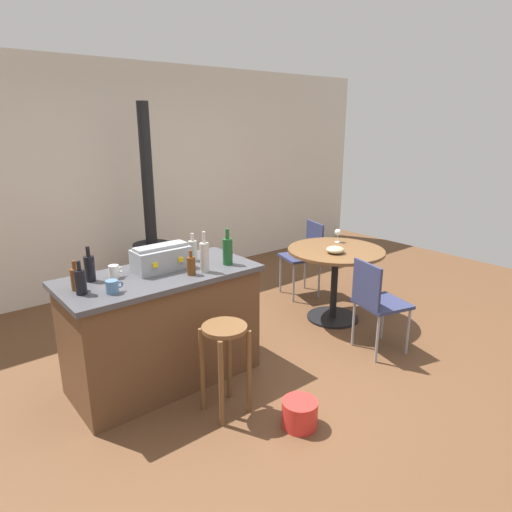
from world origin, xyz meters
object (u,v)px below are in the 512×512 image
(kitchen_island, at_px, (163,327))
(bottle_3, at_px, (90,268))
(cup_1, at_px, (114,272))
(folding_chair_near, at_px, (376,300))
(bottle_1, at_px, (76,279))
(plastic_bucket, at_px, (300,414))
(bottle_5, at_px, (204,256))
(bottle_0, at_px, (228,251))
(bottle_6, at_px, (81,281))
(wood_stove, at_px, (153,254))
(cup_0, at_px, (112,287))
(dining_table, at_px, (335,266))
(folding_chair_far, at_px, (305,252))
(wine_glass, at_px, (338,233))
(bottle_2, at_px, (191,265))
(serving_bowl, at_px, (335,250))
(wooden_stool, at_px, (225,351))
(toolbox, at_px, (161,258))
(bottle_4, at_px, (193,250))

(kitchen_island, xyz_separation_m, bottle_3, (-0.47, 0.15, 0.55))
(cup_1, bearing_deg, folding_chair_near, -24.32)
(bottle_1, distance_m, plastic_bucket, 1.78)
(folding_chair_near, xyz_separation_m, bottle_5, (-1.39, 0.59, 0.52))
(bottle_1, bearing_deg, cup_1, 14.04)
(bottle_0, relative_size, bottle_3, 1.14)
(folding_chair_near, distance_m, bottle_6, 2.44)
(wood_stove, relative_size, cup_0, 18.61)
(dining_table, bearing_deg, wood_stove, 123.15)
(folding_chair_far, distance_m, cup_1, 2.60)
(dining_table, xyz_separation_m, cup_0, (-2.37, -0.10, 0.37))
(wine_glass, bearing_deg, plastic_bucket, -145.07)
(bottle_1, height_order, bottle_5, bottle_5)
(bottle_2, distance_m, serving_bowl, 1.66)
(bottle_3, height_order, serving_bowl, bottle_3)
(bottle_0, xyz_separation_m, cup_0, (-0.97, -0.03, -0.07))
(cup_1, bearing_deg, serving_bowl, -7.42)
(bottle_3, bearing_deg, wooden_stool, -53.41)
(bottle_6, bearing_deg, bottle_3, 57.37)
(toolbox, xyz_separation_m, bottle_4, (0.31, 0.05, -0.00))
(wine_glass, xyz_separation_m, plastic_bucket, (-1.74, -1.21, -0.78))
(bottle_4, xyz_separation_m, bottle_6, (-0.97, -0.18, -0.00))
(wood_stove, relative_size, bottle_1, 10.72)
(bottle_1, relative_size, bottle_3, 0.81)
(dining_table, xyz_separation_m, plastic_bucket, (-1.52, -1.04, -0.49))
(wine_glass, distance_m, plastic_bucket, 2.26)
(bottle_6, bearing_deg, wooden_stool, -38.63)
(folding_chair_near, relative_size, folding_chair_far, 0.98)
(wooden_stool, bearing_deg, wood_stove, 74.78)
(kitchen_island, distance_m, bottle_3, 0.74)
(folding_chair_near, relative_size, plastic_bucket, 3.47)
(cup_0, bearing_deg, bottle_4, 19.88)
(wood_stove, xyz_separation_m, bottle_5, (-0.49, -1.90, 0.50))
(wooden_stool, xyz_separation_m, plastic_bucket, (0.29, -0.46, -0.38))
(cup_0, bearing_deg, wood_stove, 57.24)
(wooden_stool, bearing_deg, folding_chair_far, 31.53)
(wooden_stool, height_order, folding_chair_near, folding_chair_near)
(bottle_5, bearing_deg, dining_table, 3.96)
(wood_stove, bearing_deg, bottle_2, -107.72)
(folding_chair_far, height_order, wood_stove, wood_stove)
(bottle_2, bearing_deg, folding_chair_near, -21.72)
(bottle_0, relative_size, bottle_5, 0.93)
(bottle_3, bearing_deg, cup_1, -14.60)
(wine_glass, xyz_separation_m, serving_bowl, (-0.34, -0.27, -0.07))
(kitchen_island, xyz_separation_m, bottle_5, (0.28, -0.19, 0.57))
(folding_chair_far, bearing_deg, kitchen_island, -164.30)
(folding_chair_near, bearing_deg, dining_table, 69.73)
(cup_0, height_order, cup_1, cup_1)
(bottle_1, relative_size, plastic_bucket, 0.84)
(kitchen_island, bearing_deg, toolbox, 50.88)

